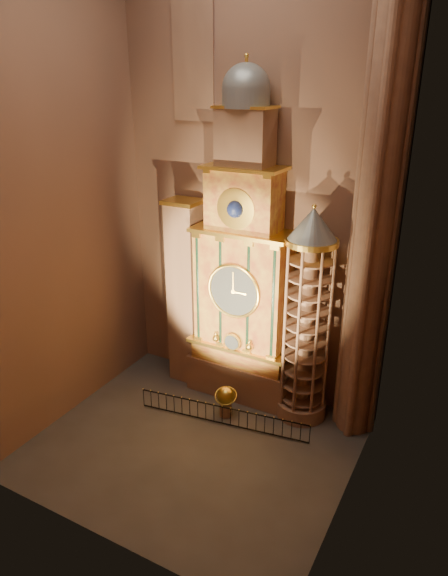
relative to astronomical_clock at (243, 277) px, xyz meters
The scene contains 11 objects.
floor 8.32m from the astronomical_clock, 90.00° to the right, with size 14.00×14.00×0.00m, color #383330.
wall_back 4.45m from the astronomical_clock, 90.00° to the left, with size 22.00×22.00×0.00m, color #8B5F4B.
wall_left 9.61m from the astronomical_clock, 144.66° to the right, with size 22.00×22.00×0.00m, color #8B5F4B.
wall_right 9.61m from the astronomical_clock, 35.34° to the right, with size 22.00×22.00×0.00m, color #8B5F4B.
astronomical_clock is the anchor object (origin of this frame).
portrait_tower 3.73m from the astronomical_clock, behind, with size 1.80×1.60×10.20m.
stair_turret 3.78m from the astronomical_clock, ahead, with size 2.50×2.50×10.80m.
gothic_pier 7.48m from the astronomical_clock, ahead, with size 2.04×2.04×22.00m.
stained_glass_window 10.37m from the astronomical_clock, 163.43° to the left, with size 2.20×0.14×5.20m.
celestial_globe 6.13m from the astronomical_clock, 83.86° to the right, with size 1.38×1.33×1.63m.
iron_railing 6.84m from the astronomical_clock, 81.53° to the right, with size 8.56×1.29×1.00m.
Camera 1 is at (10.41, -16.30, 15.82)m, focal length 32.00 mm.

